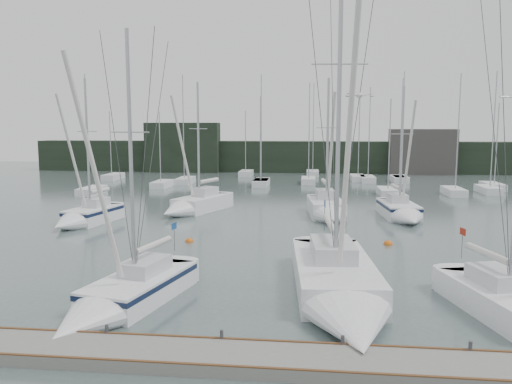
# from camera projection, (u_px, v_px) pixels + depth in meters

# --- Properties ---
(ground) EXTENTS (160.00, 160.00, 0.00)m
(ground) POSITION_uv_depth(u_px,v_px,m) (287.00, 309.00, 20.51)
(ground) COLOR #4C5C5A
(ground) RESTS_ON ground
(dock) EXTENTS (24.00, 2.00, 0.40)m
(dock) POSITION_uv_depth(u_px,v_px,m) (279.00, 360.00, 15.56)
(dock) COLOR #63635E
(dock) RESTS_ON ground
(far_treeline) EXTENTS (90.00, 4.00, 5.00)m
(far_treeline) POSITION_uv_depth(u_px,v_px,m) (306.00, 157.00, 81.27)
(far_treeline) COLOR black
(far_treeline) RESTS_ON ground
(far_building_left) EXTENTS (12.00, 3.00, 8.00)m
(far_building_left) POSITION_uv_depth(u_px,v_px,m) (183.00, 147.00, 81.29)
(far_building_left) COLOR black
(far_building_left) RESTS_ON ground
(far_building_right) EXTENTS (10.00, 3.00, 7.00)m
(far_building_right) POSITION_uv_depth(u_px,v_px,m) (422.00, 152.00, 77.20)
(far_building_right) COLOR #403D3B
(far_building_right) RESTS_ON ground
(mast_forest) EXTENTS (57.57, 27.96, 14.65)m
(mast_forest) POSITION_uv_depth(u_px,v_px,m) (321.00, 181.00, 63.71)
(mast_forest) COLOR silver
(mast_forest) RESTS_ON ground
(sailboat_near_left) EXTENTS (4.40, 8.72, 12.20)m
(sailboat_near_left) POSITION_uv_depth(u_px,v_px,m) (119.00, 299.00, 20.12)
(sailboat_near_left) COLOR silver
(sailboat_near_left) RESTS_ON ground
(sailboat_near_center) EXTENTS (4.36, 12.77, 17.20)m
(sailboat_near_center) POSITION_uv_depth(u_px,v_px,m) (341.00, 294.00, 20.52)
(sailboat_near_center) COLOR silver
(sailboat_near_center) RESTS_ON ground
(sailboat_mid_a) EXTENTS (3.68, 7.26, 11.77)m
(sailboat_mid_a) POSITION_uv_depth(u_px,v_px,m) (84.00, 217.00, 37.81)
(sailboat_mid_a) COLOR silver
(sailboat_mid_a) RESTS_ON ground
(sailboat_mid_b) EXTENTS (5.54, 8.74, 12.05)m
(sailboat_mid_b) POSITION_uv_depth(u_px,v_px,m) (192.00, 206.00, 43.06)
(sailboat_mid_b) COLOR silver
(sailboat_mid_b) RESTS_ON ground
(sailboat_mid_c) EXTENTS (3.46, 8.17, 12.15)m
(sailboat_mid_c) POSITION_uv_depth(u_px,v_px,m) (328.00, 211.00, 40.44)
(sailboat_mid_c) COLOR silver
(sailboat_mid_c) RESTS_ON ground
(sailboat_mid_d) EXTENTS (3.15, 7.78, 11.44)m
(sailboat_mid_d) POSITION_uv_depth(u_px,v_px,m) (403.00, 212.00, 39.96)
(sailboat_mid_d) COLOR silver
(sailboat_mid_d) RESTS_ON ground
(buoy_b) EXTENTS (0.57, 0.57, 0.57)m
(buoy_b) POSITION_uv_depth(u_px,v_px,m) (388.00, 245.00, 31.62)
(buoy_b) COLOR #CF5B12
(buoy_b) RESTS_ON ground
(buoy_c) EXTENTS (0.52, 0.52, 0.52)m
(buoy_c) POSITION_uv_depth(u_px,v_px,m) (189.00, 242.00, 32.38)
(buoy_c) COLOR #CF5B12
(buoy_c) RESTS_ON ground
(seagull) EXTENTS (1.05, 0.51, 0.21)m
(seagull) POSITION_uv_depth(u_px,v_px,m) (360.00, 95.00, 19.87)
(seagull) COLOR silver
(seagull) RESTS_ON ground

